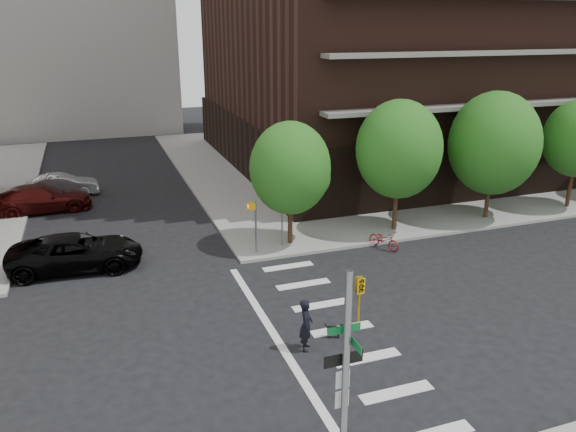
{
  "coord_description": "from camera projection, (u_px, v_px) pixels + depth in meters",
  "views": [
    {
      "loc": [
        -5.0,
        -16.58,
        10.73
      ],
      "look_at": [
        3.0,
        6.0,
        2.5
      ],
      "focal_mm": 35.0,
      "sensor_mm": 36.0,
      "label": 1
    }
  ],
  "objects": [
    {
      "name": "ground",
      "position": [
        265.0,
        344.0,
        19.84
      ],
      "size": [
        120.0,
        120.0,
        0.0
      ],
      "primitive_type": "plane",
      "color": "black",
      "rests_on": "ground"
    },
    {
      "name": "parked_car_black",
      "position": [
        76.0,
        253.0,
        25.63
      ],
      "size": [
        3.14,
        6.08,
        1.64
      ],
      "primitive_type": "imported",
      "rotation": [
        0.0,
        0.0,
        1.5
      ],
      "color": "black",
      "rests_on": "ground"
    },
    {
      "name": "sidewalk_ne",
      "position": [
        414.0,
        157.0,
        47.24
      ],
      "size": [
        39.0,
        33.0,
        0.15
      ],
      "primitive_type": "cube",
      "color": "gray",
      "rests_on": "ground"
    },
    {
      "name": "tree_a",
      "position": [
        290.0,
        168.0,
        27.37
      ],
      "size": [
        4.0,
        4.0,
        5.9
      ],
      "color": "#301E11",
      "rests_on": "sidewalk_ne"
    },
    {
      "name": "tree_c",
      "position": [
        494.0,
        143.0,
        31.03
      ],
      "size": [
        5.0,
        5.0,
        6.8
      ],
      "color": "#301E11",
      "rests_on": "sidewalk_ne"
    },
    {
      "name": "crosswalk",
      "position": [
        322.0,
        333.0,
        20.54
      ],
      "size": [
        3.85,
        13.0,
        0.01
      ],
      "color": "silver",
      "rests_on": "ground"
    },
    {
      "name": "tree_b",
      "position": [
        399.0,
        149.0,
        29.1
      ],
      "size": [
        4.5,
        4.5,
        6.65
      ],
      "color": "#301E11",
      "rests_on": "sidewalk_ne"
    },
    {
      "name": "dog",
      "position": [
        335.0,
        330.0,
        20.15
      ],
      "size": [
        0.6,
        0.36,
        0.51
      ],
      "rotation": [
        0.0,
        0.0,
        -0.41
      ],
      "color": "black",
      "rests_on": "ground"
    },
    {
      "name": "scooter",
      "position": [
        384.0,
        240.0,
        28.1
      ],
      "size": [
        1.32,
        1.91,
        0.95
      ],
      "primitive_type": "imported",
      "rotation": [
        0.0,
        0.0,
        0.42
      ],
      "color": "maroon",
      "rests_on": "ground"
    },
    {
      "name": "parked_car_maroon",
      "position": [
        42.0,
        199.0,
        33.52
      ],
      "size": [
        2.61,
        5.79,
        1.65
      ],
      "primitive_type": "imported",
      "rotation": [
        0.0,
        0.0,
        1.63
      ],
      "color": "#420E0C",
      "rests_on": "ground"
    },
    {
      "name": "traffic_signal",
      "position": [
        345.0,
        415.0,
        12.14
      ],
      "size": [
        0.9,
        0.75,
        6.0
      ],
      "color": "slate",
      "rests_on": "sidewalk_s"
    },
    {
      "name": "parked_car_silver",
      "position": [
        62.0,
        185.0,
        36.54
      ],
      "size": [
        1.69,
        4.55,
        1.49
      ],
      "primitive_type": "imported",
      "rotation": [
        0.0,
        0.0,
        1.6
      ],
      "color": "#B2B5B9",
      "rests_on": "ground"
    },
    {
      "name": "dog_walker",
      "position": [
        306.0,
        325.0,
        19.23
      ],
      "size": [
        0.82,
        0.7,
        1.89
      ],
      "primitive_type": "imported",
      "rotation": [
        0.0,
        0.0,
        1.14
      ],
      "color": "black",
      "rests_on": "ground"
    },
    {
      "name": "pedestrian_signal",
      "position": [
        261.0,
        218.0,
        27.03
      ],
      "size": [
        2.18,
        0.67,
        2.6
      ],
      "color": "slate",
      "rests_on": "sidewalk_ne"
    }
  ]
}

